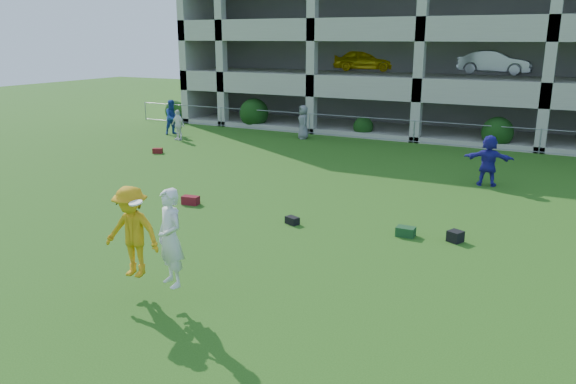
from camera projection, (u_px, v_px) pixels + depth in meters
The scene contains 14 objects.
ground at pixel (189, 276), 12.92m from camera, with size 100.00×100.00×0.00m, color #235114.
bystander_a at pixel (173, 117), 31.50m from camera, with size 0.94×0.73×1.93m, color #214098.
bystander_b at pixel (178, 125), 29.79m from camera, with size 0.94×0.39×1.61m, color white.
bystander_c at pixel (303, 122), 30.12m from camera, with size 0.88×0.57×1.80m, color slate.
bystander_d at pixel (488, 160), 20.56m from camera, with size 1.76×0.56×1.90m, color #27219A.
bag_red_a at pixel (191, 200), 18.41m from camera, with size 0.55×0.30×0.28m, color #580F0F.
bag_black_b at pixel (292, 220), 16.48m from camera, with size 0.40×0.25×0.22m, color black.
bag_green_c at pixel (406, 232), 15.48m from camera, with size 0.50×0.35×0.26m, color #153B20.
crate_d at pixel (455, 236), 15.05m from camera, with size 0.35×0.35×0.30m, color black.
bag_red_f at pixel (158, 151), 26.52m from camera, with size 0.45×0.28×0.24m, color #520E14.
frisbee_contest at pixel (143, 233), 11.48m from camera, with size 2.17×0.88×2.05m.
parking_garage at pixel (457, 25), 34.98m from camera, with size 30.00×14.00×12.00m.
fence at pixel (414, 131), 28.99m from camera, with size 36.06×0.06×1.20m.
shrub_row at pixel (512, 118), 27.30m from camera, with size 34.38×2.52×3.50m.
Camera 1 is at (7.54, -9.53, 5.31)m, focal length 35.00 mm.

